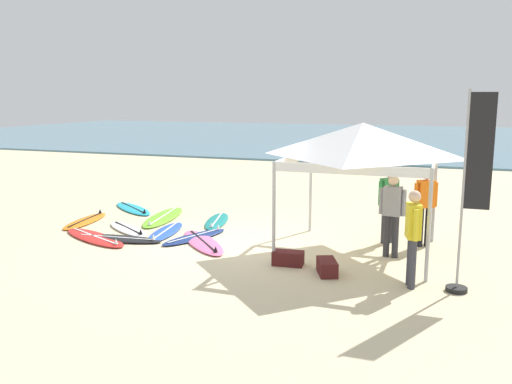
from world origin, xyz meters
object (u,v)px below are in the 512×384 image
object	(u,v)px
surfboard_red	(95,237)
surfboard_navy	(195,237)
surfboard_cyan	(133,209)
surfboard_white	(128,229)
canopy_tent	(362,140)
surfboard_lime	(163,217)
person_grey	(392,210)
surfboard_blue	(166,232)
surfboard_pink	(203,242)
surfboard_black	(117,239)
surfboard_orange	(86,221)
person_green	(388,200)
gear_bag_near_tent	(327,267)
person_yellow	(413,232)
person_orange	(425,203)
gear_bag_by_pole	(288,258)
surfboard_teal	(217,221)
banner_flag	(470,201)

from	to	relation	value
surfboard_red	surfboard_navy	size ratio (longest dim) A/B	1.20
surfboard_cyan	surfboard_white	world-z (taller)	same
canopy_tent	surfboard_lime	xyz separation A→B (m)	(-5.54, 1.42, -2.35)
surfboard_cyan	person_grey	size ratio (longest dim) A/B	1.24
canopy_tent	surfboard_blue	world-z (taller)	canopy_tent
surfboard_pink	surfboard_red	distance (m)	2.60
surfboard_lime	surfboard_blue	xyz separation A→B (m)	(0.87, -1.41, 0.00)
surfboard_red	surfboard_black	world-z (taller)	same
surfboard_cyan	surfboard_white	size ratio (longest dim) A/B	1.16
surfboard_orange	person_green	world-z (taller)	person_green
surfboard_lime	gear_bag_near_tent	bearing A→B (deg)	-30.49
canopy_tent	surfboard_orange	distance (m)	7.64
surfboard_cyan	surfboard_lime	bearing A→B (deg)	-26.14
person_yellow	person_grey	world-z (taller)	same
surfboard_orange	surfboard_blue	bearing A→B (deg)	-7.04
person_orange	gear_bag_by_pole	world-z (taller)	person_orange
surfboard_teal	surfboard_navy	world-z (taller)	same
surfboard_red	person_orange	size ratio (longest dim) A/B	1.41
banner_flag	canopy_tent	bearing A→B (deg)	139.21
person_grey	banner_flag	bearing A→B (deg)	-49.96
canopy_tent	person_orange	world-z (taller)	canopy_tent
banner_flag	gear_bag_near_tent	world-z (taller)	banner_flag
surfboard_navy	person_grey	xyz separation A→B (m)	(4.47, 0.05, 0.95)
surfboard_cyan	gear_bag_near_tent	size ratio (longest dim) A/B	3.53
surfboard_blue	surfboard_black	distance (m)	1.19
surfboard_lime	surfboard_red	size ratio (longest dim) A/B	1.10
canopy_tent	surfboard_pink	distance (m)	4.18
surfboard_red	surfboard_blue	xyz separation A→B (m)	(1.30, 1.03, 0.00)
surfboard_orange	surfboard_white	size ratio (longest dim) A/B	1.12
surfboard_navy	person_orange	world-z (taller)	person_orange
canopy_tent	surfboard_blue	bearing A→B (deg)	179.95
surfboard_orange	gear_bag_near_tent	size ratio (longest dim) A/B	3.41
surfboard_black	banner_flag	size ratio (longest dim) A/B	0.67
surfboard_cyan	person_yellow	world-z (taller)	person_yellow
surfboard_pink	surfboard_teal	bearing A→B (deg)	105.58
surfboard_pink	person_green	distance (m)	4.28
surfboard_pink	surfboard_lime	bearing A→B (deg)	137.41
person_yellow	gear_bag_by_pole	bearing A→B (deg)	169.20
surfboard_orange	surfboard_pink	bearing A→B (deg)	-12.65
surfboard_red	gear_bag_by_pole	world-z (taller)	gear_bag_by_pole
surfboard_red	gear_bag_near_tent	bearing A→B (deg)	-6.42
canopy_tent	banner_flag	size ratio (longest dim) A/B	0.88
surfboard_lime	surfboard_teal	distance (m)	1.56
canopy_tent	banner_flag	world-z (taller)	banner_flag
surfboard_cyan	gear_bag_near_tent	distance (m)	7.62
surfboard_pink	person_green	bearing A→B (deg)	21.34
surfboard_navy	surfboard_white	size ratio (longest dim) A/B	1.10
surfboard_navy	person_green	bearing A→B (deg)	15.03
banner_flag	person_yellow	bearing A→B (deg)	-177.80
surfboard_black	person_grey	size ratio (longest dim) A/B	1.33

